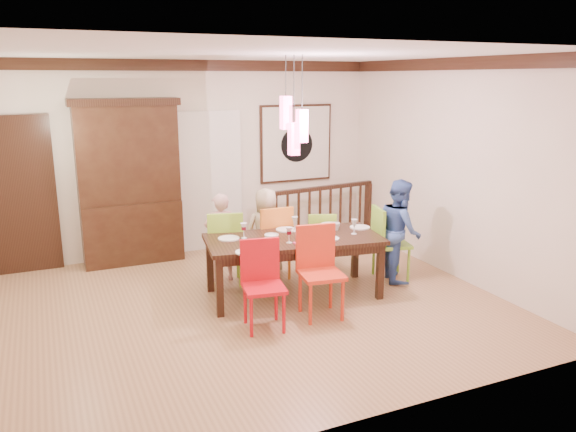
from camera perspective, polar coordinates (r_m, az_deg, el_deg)
name	(u,v)px	position (r m, az deg, el deg)	size (l,w,h in m)	color
floor	(244,307)	(6.75, -4.47, -9.23)	(6.00, 6.00, 0.00)	#9C714B
ceiling	(239,53)	(6.22, -5.00, 16.17)	(6.00, 6.00, 0.00)	white
wall_back	(187,159)	(8.70, -10.19, 5.77)	(6.00, 6.00, 0.00)	beige
wall_right	(455,170)	(7.82, 16.57, 4.51)	(5.00, 5.00, 0.00)	beige
crown_molding	(239,61)	(6.21, -4.98, 15.43)	(6.00, 5.00, 0.16)	black
panel_door	(16,198)	(8.48, -25.91, 1.63)	(1.04, 0.07, 2.24)	black
white_doorway	(211,183)	(8.82, -7.81, 3.33)	(0.97, 0.05, 2.22)	silver
painting	(296,143)	(9.23, 0.83, 7.38)	(1.25, 0.06, 1.25)	black
pendant_cluster	(294,125)	(6.61, 0.60, 9.20)	(0.27, 0.21, 1.14)	#FF4C8D
dining_table	(294,244)	(6.88, 0.57, -2.83)	(2.24, 1.26, 0.75)	black
chair_far_left	(225,242)	(7.36, -6.45, -2.60)	(0.54, 0.54, 0.99)	#93D238
chair_far_mid	(271,236)	(7.53, -1.71, -2.06)	(0.46, 0.46, 1.01)	orange
chair_far_right	(321,237)	(7.85, 3.39, -2.11)	(0.50, 0.50, 0.85)	#8DC331
chair_near_left	(264,280)	(6.02, -2.47, -6.55)	(0.50, 0.50, 0.96)	red
chair_near_mid	(321,267)	(6.30, 3.41, -5.20)	(0.52, 0.52, 1.03)	red
chair_end_right	(392,238)	(7.63, 10.50, -2.21)	(0.53, 0.53, 0.98)	#7CBB2F
china_hutch	(129,182)	(8.37, -15.83, 3.33)	(1.50, 0.46, 2.37)	black
balustrade	(320,214)	(9.05, 3.27, 0.16)	(2.15, 0.34, 0.96)	black
person_far_left	(221,237)	(7.48, -6.86, -2.15)	(0.43, 0.28, 1.19)	beige
person_far_mid	(266,231)	(7.68, -2.22, -1.58)	(0.59, 0.38, 1.20)	#B9A98C
person_end_right	(400,230)	(7.57, 11.29, -1.43)	(0.66, 0.52, 1.36)	#3D5FAC
serving_bowl	(319,233)	(6.89, 3.19, -1.78)	(0.32, 0.32, 0.08)	yellow
small_bowl	(272,237)	(6.79, -1.68, -2.11)	(0.18, 0.18, 0.05)	white
cup_left	(268,242)	(6.51, -2.09, -2.65)	(0.11, 0.11, 0.09)	silver
cup_right	(336,226)	(7.19, 4.88, -1.07)	(0.10, 0.10, 0.10)	silver
plate_far_left	(229,238)	(6.82, -6.05, -2.27)	(0.26, 0.26, 0.01)	white
plate_far_mid	(286,230)	(7.17, -0.20, -1.39)	(0.26, 0.26, 0.01)	white
plate_far_right	(330,225)	(7.43, 4.31, -0.87)	(0.26, 0.26, 0.01)	white
plate_near_left	(247,252)	(6.28, -4.20, -3.67)	(0.26, 0.26, 0.01)	white
plate_near_mid	(329,238)	(6.80, 4.15, -2.29)	(0.26, 0.26, 0.01)	white
plate_end_right	(360,227)	(7.34, 7.31, -1.14)	(0.26, 0.26, 0.01)	white
wine_glass_a	(244,231)	(6.81, -4.52, -1.50)	(0.08, 0.08, 0.19)	#590C19
wine_glass_b	(295,224)	(7.09, 0.69, -0.83)	(0.08, 0.08, 0.19)	silver
wine_glass_c	(289,235)	(6.60, 0.11, -1.95)	(0.08, 0.08, 0.19)	#590C19
wine_glass_d	(354,227)	(7.02, 6.74, -1.08)	(0.08, 0.08, 0.19)	silver
napkin	(302,243)	(6.59, 1.44, -2.78)	(0.18, 0.14, 0.01)	#D83359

